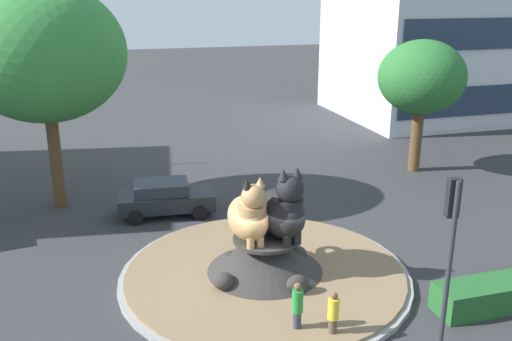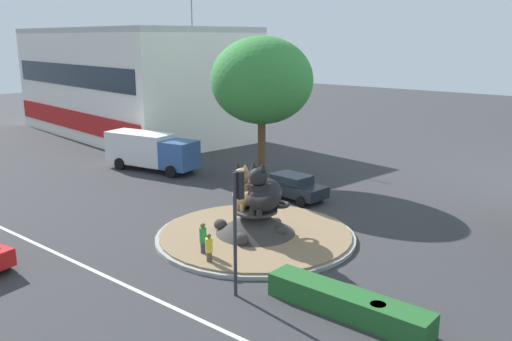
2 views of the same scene
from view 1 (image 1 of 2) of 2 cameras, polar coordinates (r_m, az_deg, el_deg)
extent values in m
plane|color=#333335|center=(19.65, 0.90, -10.84)|extent=(160.00, 160.00, 0.00)
cylinder|color=gray|center=(19.61, 0.91, -10.61)|extent=(9.96, 9.96, 0.18)
cylinder|color=#846B4C|center=(19.54, 0.91, -10.26)|extent=(9.56, 9.56, 0.09)
cone|color=#33302D|center=(19.24, 0.92, -8.53)|extent=(3.97, 3.97, 1.22)
cylinder|color=#33302D|center=(19.00, 0.92, -7.04)|extent=(2.19, 2.19, 0.12)
ellipsoid|color=#33302D|center=(19.99, 4.18, -8.53)|extent=(0.73, 0.74, 0.58)
ellipsoid|color=#33302D|center=(20.61, 0.47, -7.79)|extent=(0.60, 0.61, 0.48)
ellipsoid|color=#33302D|center=(19.78, -2.73, -8.97)|extent=(0.60, 0.66, 0.48)
ellipsoid|color=#33302D|center=(18.33, -3.34, -11.19)|extent=(0.68, 0.65, 0.55)
ellipsoid|color=#33302D|center=(18.14, 4.26, -11.47)|extent=(0.74, 0.53, 0.59)
ellipsoid|color=tan|center=(18.64, -0.83, -4.89)|extent=(1.42, 2.10, 1.47)
cylinder|color=tan|center=(18.23, -0.41, -4.87)|extent=(1.02, 1.02, 0.92)
sphere|color=tan|center=(17.80, -0.26, -2.67)|extent=(0.81, 0.81, 0.81)
torus|color=tan|center=(19.69, -0.72, -5.46)|extent=(0.85, 0.85, 0.18)
cone|color=tan|center=(17.71, 0.41, -1.17)|extent=(0.35, 0.35, 0.33)
cone|color=black|center=(17.57, -0.94, -1.33)|extent=(0.35, 0.35, 0.33)
cylinder|color=tan|center=(18.29, 0.44, -7.24)|extent=(0.26, 0.26, 0.37)
cylinder|color=tan|center=(18.18, -0.55, -7.40)|extent=(0.26, 0.26, 0.37)
ellipsoid|color=black|center=(18.83, 2.55, -4.38)|extent=(1.75, 2.43, 1.63)
cylinder|color=black|center=(18.39, 3.20, -4.33)|extent=(1.21, 1.21, 1.02)
sphere|color=black|center=(17.94, 3.50, -1.87)|extent=(0.90, 0.90, 0.90)
torus|color=black|center=(19.99, 2.26, -5.03)|extent=(1.14, 1.14, 0.20)
cone|color=black|center=(17.88, 4.23, -0.19)|extent=(0.42, 0.42, 0.37)
cone|color=black|center=(17.66, 2.82, -0.40)|extent=(0.42, 0.42, 0.37)
cylinder|color=black|center=(18.50, 4.21, -6.91)|extent=(0.29, 0.29, 0.41)
cylinder|color=black|center=(18.34, 3.18, -7.13)|extent=(0.29, 0.29, 0.41)
cylinder|color=#2D2D33|center=(15.70, 19.08, -9.58)|extent=(0.14, 0.14, 4.94)
cube|color=black|center=(15.12, 19.48, -2.63)|extent=(0.36, 0.29, 1.05)
sphere|color=#360606|center=(15.08, 19.48, -1.41)|extent=(0.18, 0.18, 0.18)
sphere|color=#392706|center=(15.19, 19.35, -2.53)|extent=(0.18, 0.18, 0.18)
sphere|color=green|center=(15.29, 19.23, -3.63)|extent=(0.18, 0.18, 0.18)
cube|color=#233347|center=(41.92, 22.56, 6.67)|extent=(13.88, 0.19, 2.03)
cube|color=#233347|center=(41.38, 23.32, 12.74)|extent=(13.88, 0.19, 2.03)
cylinder|color=brown|center=(31.52, 16.01, 2.91)|extent=(0.62, 0.62, 3.30)
ellipsoid|color=#286B2D|center=(30.84, 16.57, 9.14)|extent=(4.55, 4.55, 3.87)
cylinder|color=brown|center=(26.60, -19.73, 0.76)|extent=(0.55, 0.55, 4.16)
ellipsoid|color=#337F38|center=(25.68, -20.88, 11.18)|extent=(6.96, 6.96, 5.91)
cylinder|color=brown|center=(16.48, 7.81, -15.79)|extent=(0.24, 0.24, 0.72)
cylinder|color=yellow|center=(16.12, 7.92, -13.81)|extent=(0.32, 0.32, 0.62)
sphere|color=brown|center=(15.91, 7.98, -12.54)|extent=(0.21, 0.21, 0.21)
cylinder|color=#33384C|center=(16.55, 4.20, -15.33)|extent=(0.24, 0.24, 0.79)
cylinder|color=#288C38|center=(16.16, 4.26, -13.15)|extent=(0.32, 0.32, 0.69)
sphere|color=brown|center=(15.93, 4.30, -11.74)|extent=(0.23, 0.23, 0.23)
cube|color=black|center=(24.84, -9.11, -3.02)|extent=(4.26, 2.20, 0.69)
cube|color=#19232D|center=(24.63, -9.66, -1.73)|extent=(2.44, 1.82, 0.52)
cylinder|color=black|center=(25.89, -6.16, -2.82)|extent=(0.66, 0.28, 0.64)
cylinder|color=black|center=(24.18, -5.75, -4.35)|extent=(0.66, 0.28, 0.64)
cylinder|color=black|center=(25.83, -12.18, -3.19)|extent=(0.66, 0.28, 0.64)
cylinder|color=black|center=(24.12, -12.21, -4.75)|extent=(0.66, 0.28, 0.64)
camera|label=2|loc=(21.77, 82.58, 3.19)|focal=38.02mm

